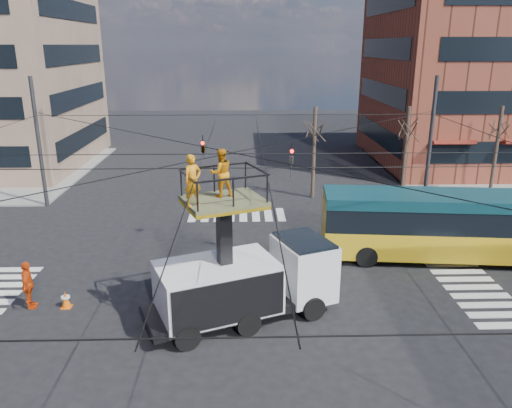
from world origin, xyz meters
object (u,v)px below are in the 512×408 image
Objects in this scene: flagger at (347,237)px; traffic_cone at (66,299)px; city_bus at (462,225)px; utility_truck at (246,266)px; worker_ground at (28,285)px.

traffic_cone is at bearing -107.13° from flagger.
city_bus is 6.35× the size of flagger.
traffic_cone is at bearing -160.64° from city_bus.
utility_truck reaches higher than flagger.
city_bus is at bearing -88.10° from worker_ground.
worker_ground is (-8.34, 0.89, -1.13)m from utility_truck.
worker_ground is at bearing 179.14° from traffic_cone.
utility_truck reaches higher than worker_ground.
flagger reaches higher than traffic_cone.
flagger reaches higher than worker_ground.
city_bus is at bearing 48.83° from flagger.
traffic_cone is 1.50m from worker_ground.
worker_ground is (-1.37, 0.02, 0.61)m from traffic_cone.
utility_truck is 8.47m from worker_ground.
city_bus is 17.65m from traffic_cone.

